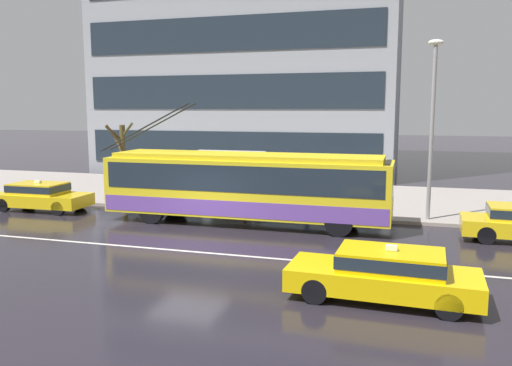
% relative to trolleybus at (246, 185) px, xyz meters
% --- Properties ---
extents(ground_plane, '(160.00, 160.00, 0.00)m').
position_rel_trolleybus_xyz_m(ground_plane, '(-1.13, -3.35, -1.57)').
color(ground_plane, '#242028').
extents(sidewalk_slab, '(80.00, 10.00, 0.14)m').
position_rel_trolleybus_xyz_m(sidewalk_slab, '(-1.13, 6.60, -1.50)').
color(sidewalk_slab, gray).
rests_on(sidewalk_slab, ground_plane).
extents(lane_centre_line, '(72.00, 0.14, 0.01)m').
position_rel_trolleybus_xyz_m(lane_centre_line, '(-1.13, -4.55, -1.57)').
color(lane_centre_line, silver).
rests_on(lane_centre_line, ground_plane).
extents(trolleybus, '(12.20, 2.56, 4.89)m').
position_rel_trolleybus_xyz_m(trolleybus, '(0.00, 0.00, 0.00)').
color(trolleybus, yellow).
rests_on(trolleybus, ground_plane).
extents(taxi_oncoming_far, '(4.65, 1.91, 1.39)m').
position_rel_trolleybus_xyz_m(taxi_oncoming_far, '(5.83, -7.23, -0.87)').
color(taxi_oncoming_far, yellow).
rests_on(taxi_oncoming_far, ground_plane).
extents(taxi_queued_behind_bus, '(4.40, 1.91, 1.39)m').
position_rel_trolleybus_xyz_m(taxi_queued_behind_bus, '(-9.95, -0.02, -0.87)').
color(taxi_queued_behind_bus, yellow).
rests_on(taxi_queued_behind_bus, ground_plane).
extents(bus_shelter, '(3.50, 1.87, 2.45)m').
position_rel_trolleybus_xyz_m(bus_shelter, '(-2.20, 3.92, 0.44)').
color(bus_shelter, gray).
rests_on(bus_shelter, sidewalk_slab).
extents(pedestrian_at_shelter, '(1.47, 1.47, 2.01)m').
position_rel_trolleybus_xyz_m(pedestrian_at_shelter, '(-1.28, 3.75, 0.20)').
color(pedestrian_at_shelter, black).
rests_on(pedestrian_at_shelter, sidewalk_slab).
extents(pedestrian_approaching_curb, '(1.52, 1.52, 2.01)m').
position_rel_trolleybus_xyz_m(pedestrian_approaching_curb, '(3.28, 4.62, 0.22)').
color(pedestrian_approaching_curb, black).
rests_on(pedestrian_approaching_curb, sidewalk_slab).
extents(pedestrian_walking_past, '(0.47, 0.47, 1.65)m').
position_rel_trolleybus_xyz_m(pedestrian_walking_past, '(1.89, 3.19, -0.46)').
color(pedestrian_walking_past, '#1C244B').
rests_on(pedestrian_walking_past, sidewalk_slab).
extents(street_lamp, '(0.60, 0.32, 7.21)m').
position_rel_trolleybus_xyz_m(street_lamp, '(7.11, 2.30, 2.79)').
color(street_lamp, gray).
rests_on(street_lamp, sidewalk_slab).
extents(street_tree_bare, '(1.45, 1.31, 3.82)m').
position_rel_trolleybus_xyz_m(street_tree_bare, '(-7.96, 3.87, 0.67)').
color(street_tree_bare, brown).
rests_on(street_tree_bare, sidewalk_slab).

